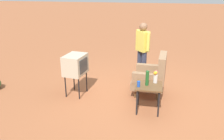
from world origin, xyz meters
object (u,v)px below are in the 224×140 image
Objects in this scene: armchair at (152,76)px; side_table at (149,89)px; tv_on_stand at (75,65)px; bottle_wine_green at (147,78)px; flower_vase at (155,76)px; person_standing at (142,48)px; soda_can_blue at (139,84)px.

side_table is (0.80, -0.06, 0.02)m from armchair.
tv_on_stand is 3.22× the size of bottle_wine_green.
side_table is at bearing -4.41° from armchair.
flower_vase is at bearing 5.76° from armchair.
bottle_wine_green is (0.82, -0.10, 0.27)m from armchair.
person_standing reaches higher than tv_on_stand.
tv_on_stand is 1.69m from soda_can_blue.
soda_can_blue is at bearing -57.59° from bottle_wine_green.
tv_on_stand reaches higher than soda_can_blue.
armchair is 1.11m from person_standing.
tv_on_stand is 1.94m from flower_vase.
tv_on_stand is at bearing -106.15° from bottle_wine_green.
side_table is 0.31m from flower_vase.
bottle_wine_green is (0.51, 1.74, -0.01)m from tv_on_stand.
armchair is 0.87m from bottle_wine_green.
tv_on_stand is 0.63× the size of person_standing.
flower_vase is (-0.28, 0.34, 0.09)m from soda_can_blue.
soda_can_blue is 0.45m from flower_vase.
tv_on_stand is at bearing -111.23° from soda_can_blue.
bottle_wine_green is (0.01, -0.04, 0.25)m from side_table.
bottle_wine_green is at bearing -75.81° from side_table.
tv_on_stand is at bearing -80.48° from armchair.
person_standing is (-1.77, -0.26, 0.42)m from side_table.
person_standing is at bearing -178.62° from soda_can_blue.
bottle_wine_green is 2.62× the size of soda_can_blue.
flower_vase is (0.33, 1.91, -0.03)m from tv_on_stand.
tv_on_stand is (-0.49, -1.79, 0.26)m from side_table.
soda_can_blue is (0.92, -0.27, 0.17)m from armchair.
tv_on_stand reaches higher than bottle_wine_green.
person_standing is at bearing -161.68° from armchair.
flower_vase is (1.61, 0.38, -0.18)m from person_standing.
flower_vase is at bearing 129.52° from soda_can_blue.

